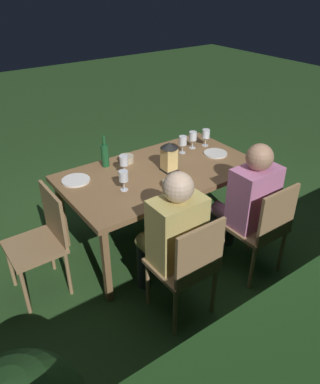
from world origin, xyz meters
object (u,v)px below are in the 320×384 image
object	(u,v)px
dining_table	(160,176)
wine_glass_c	(183,141)
wine_glass_e	(123,177)
green_bottle_on_table	(105,155)
chair_head_far	(42,238)
plate_a	(215,153)
plate_b	(76,180)
lantern_centerpiece	(169,155)
wine_glass_b	(193,137)
chair_side_right_b	(188,264)
wine_glass_a	(206,135)
bowl_bread	(126,159)
person_in_pink	(247,200)
bowl_olives	(172,184)
wine_glass_d	(124,161)
chair_side_right_a	(263,226)
person_in_mustard	(171,233)

from	to	relation	value
dining_table	wine_glass_c	distance (m)	0.46
wine_glass_c	wine_glass_e	size ratio (longest dim) A/B	1.00
green_bottle_on_table	chair_head_far	bearing A→B (deg)	24.89
plate_a	plate_b	bearing A→B (deg)	-12.24
lantern_centerpiece	wine_glass_b	distance (m)	0.54
chair_side_right_b	wine_glass_a	distance (m)	1.55
green_bottle_on_table	bowl_bread	xyz separation A→B (m)	(-0.20, 0.04, -0.08)
chair_side_right_b	plate_b	distance (m)	1.19
dining_table	person_in_pink	size ratio (longest dim) A/B	1.50
plate_b	chair_head_far	bearing A→B (deg)	30.59
bowl_olives	wine_glass_d	bearing A→B (deg)	-65.97
lantern_centerpiece	green_bottle_on_table	world-z (taller)	green_bottle_on_table
dining_table	plate_a	size ratio (longest dim) A/B	7.69
chair_side_right_b	green_bottle_on_table	xyz separation A→B (m)	(-0.04, -1.23, 0.36)
dining_table	plate_b	size ratio (longest dim) A/B	7.33
chair_head_far	plate_b	xyz separation A→B (m)	(-0.42, -0.25, 0.26)
chair_side_right_a	plate_b	size ratio (longest dim) A/B	3.71
wine_glass_b	plate_b	bearing A→B (deg)	-2.08
chair_head_far	lantern_centerpiece	xyz separation A→B (m)	(-1.17, 0.05, 0.40)
dining_table	bowl_olives	world-z (taller)	bowl_olives
lantern_centerpiece	bowl_bread	distance (m)	0.44
wine_glass_d	bowl_bread	bearing A→B (deg)	-125.80
green_bottle_on_table	wine_glass_a	size ratio (longest dim) A/B	1.72
chair_head_far	wine_glass_a	bearing A→B (deg)	-174.38
person_in_mustard	wine_glass_d	xyz separation A→B (m)	(-0.10, -0.81, 0.22)
chair_side_right_b	plate_a	xyz separation A→B (m)	(-1.02, -0.84, 0.26)
wine_glass_d	plate_a	size ratio (longest dim) A/B	0.76
wine_glass_b	bowl_olives	bearing A→B (deg)	38.36
chair_side_right_b	wine_glass_e	xyz separation A→B (m)	(0.04, -0.76, 0.37)
plate_a	green_bottle_on_table	bearing A→B (deg)	-21.73
chair_side_right_a	bowl_olives	bearing A→B (deg)	-50.00
plate_a	plate_b	distance (m)	1.34
dining_table	wine_glass_b	distance (m)	0.60
wine_glass_c	plate_a	distance (m)	0.33
chair_head_far	plate_b	distance (m)	0.56
person_in_mustard	dining_table	bearing A→B (deg)	-119.65
dining_table	lantern_centerpiece	size ratio (longest dim) A/B	6.49
lantern_centerpiece	plate_b	distance (m)	0.82
chair_side_right_a	green_bottle_on_table	world-z (taller)	green_bottle_on_table
lantern_centerpiece	wine_glass_d	size ratio (longest dim) A/B	1.57
lantern_centerpiece	bowl_bread	bearing A→B (deg)	-59.90
plate_b	wine_glass_a	bearing A→B (deg)	176.87
person_in_mustard	plate_a	xyz separation A→B (m)	(-1.02, -0.65, 0.11)
dining_table	bowl_olives	xyz separation A→B (m)	(0.10, 0.30, 0.08)
dining_table	person_in_pink	xyz separation A→B (m)	(-0.39, 0.68, -0.05)
person_in_pink	wine_glass_d	bearing A→B (deg)	-50.15
chair_side_right_a	lantern_centerpiece	size ratio (longest dim) A/B	3.28
dining_table	person_in_mustard	bearing A→B (deg)	60.35
wine_glass_e	chair_head_far	bearing A→B (deg)	-9.27
dining_table	chair_head_far	world-z (taller)	chair_head_far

